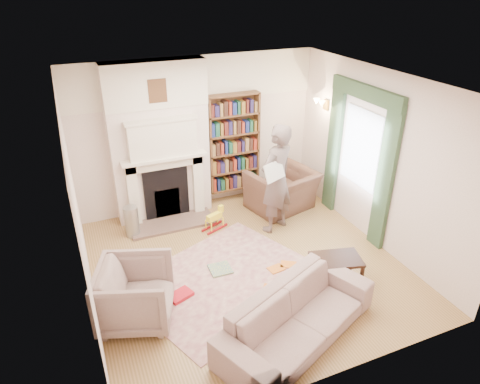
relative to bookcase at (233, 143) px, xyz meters
name	(u,v)px	position (x,y,z in m)	size (l,w,h in m)	color
floor	(246,265)	(-0.65, -2.12, -1.18)	(4.50, 4.50, 0.00)	olive
ceiling	(248,83)	(-0.65, -2.12, 1.62)	(4.50, 4.50, 0.00)	white
wall_back	(198,134)	(-0.65, 0.13, 0.22)	(4.50, 4.50, 0.00)	white
wall_front	(340,277)	(-0.65, -4.37, 0.22)	(4.50, 4.50, 0.00)	white
wall_left	(78,215)	(-2.90, -2.12, 0.22)	(4.50, 4.50, 0.00)	white
wall_right	(377,159)	(1.60, -2.12, 0.22)	(4.50, 4.50, 0.00)	white
fireplace	(160,144)	(-1.40, -0.07, 0.21)	(1.70, 0.58, 2.80)	white
bookcase	(233,143)	(0.00, 0.00, 0.00)	(1.00, 0.24, 1.85)	brown
window	(361,148)	(1.58, -1.72, 0.27)	(0.02, 0.90, 1.30)	silver
curtain_left	(385,179)	(1.55, -2.42, 0.02)	(0.07, 0.32, 2.40)	#2D472F
curtain_right	(334,148)	(1.55, -1.02, 0.02)	(0.07, 0.32, 2.40)	#2D472F
pelmet	(366,92)	(1.54, -1.72, 1.20)	(0.09, 1.70, 0.24)	#2D472F
wall_sconce	(317,106)	(1.38, -0.62, 0.72)	(0.20, 0.24, 0.24)	gold
rug	(224,279)	(-1.10, -2.31, -1.17)	(2.56, 1.97, 0.01)	beige
armchair_reading	(282,191)	(0.69, -0.73, -0.80)	(1.16, 1.01, 0.75)	#462B25
armchair_left	(136,294)	(-2.41, -2.64, -0.76)	(0.89, 0.91, 0.83)	#A69D88
sofa	(297,317)	(-0.67, -3.70, -0.85)	(2.20, 0.86, 0.64)	#AB9A8D
man_reading	(276,179)	(0.24, -1.33, -0.22)	(0.70, 0.46, 1.92)	#5F4F4C
newspaper	(274,171)	(0.09, -1.53, 0.04)	(0.43, 0.02, 0.30)	silver
coffee_table	(335,271)	(0.34, -3.02, -0.95)	(0.70, 0.45, 0.45)	black
paraffin_heater	(132,221)	(-2.11, -0.59, -0.90)	(0.24, 0.24, 0.55)	#9B9FA2
rocking_horse	(214,219)	(-0.75, -0.94, -0.97)	(0.46, 0.18, 0.41)	yellow
board_game	(220,269)	(-1.07, -2.10, -1.15)	(0.32, 0.32, 0.03)	#D0D24A
game_box_lid	(180,295)	(-1.79, -2.45, -1.14)	(0.33, 0.22, 0.05)	red
comic_annuals	(278,274)	(-0.31, -2.54, -1.16)	(0.83, 0.70, 0.02)	red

